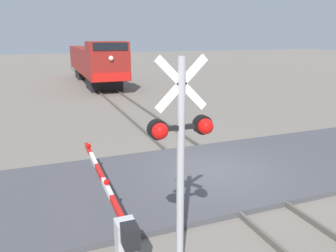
# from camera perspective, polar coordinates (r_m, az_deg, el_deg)

# --- Properties ---
(ground_plane) EXTENTS (160.00, 160.00, 0.00)m
(ground_plane) POSITION_cam_1_polar(r_m,az_deg,el_deg) (11.04, 8.14, -8.29)
(ground_plane) COLOR slate
(rail_track_left) EXTENTS (0.08, 80.00, 0.15)m
(rail_track_left) POSITION_cam_1_polar(r_m,az_deg,el_deg) (10.70, 4.76, -8.54)
(rail_track_left) COLOR #59544C
(rail_track_left) RESTS_ON ground_plane
(rail_track_right) EXTENTS (0.08, 80.00, 0.15)m
(rail_track_right) POSITION_cam_1_polar(r_m,az_deg,el_deg) (11.36, 11.34, -7.33)
(rail_track_right) COLOR #59544C
(rail_track_right) RESTS_ON ground_plane
(road_surface) EXTENTS (36.00, 5.06, 0.15)m
(road_surface) POSITION_cam_1_polar(r_m,az_deg,el_deg) (11.01, 8.16, -7.92)
(road_surface) COLOR #47474C
(road_surface) RESTS_ON ground_plane
(locomotive) EXTENTS (2.99, 15.09, 3.95)m
(locomotive) POSITION_cam_1_polar(r_m,az_deg,el_deg) (32.10, -12.39, 10.68)
(locomotive) COLOR black
(locomotive) RESTS_ON ground_plane
(crossing_signal) EXTENTS (1.18, 0.33, 4.09)m
(crossing_signal) POSITION_cam_1_polar(r_m,az_deg,el_deg) (5.76, 2.30, -3.34)
(crossing_signal) COLOR #ADADB2
(crossing_signal) RESTS_ON ground_plane
(crossing_gate) EXTENTS (0.36, 5.58, 1.22)m
(crossing_gate) POSITION_cam_1_polar(r_m,az_deg,el_deg) (7.13, -8.71, -15.51)
(crossing_gate) COLOR silver
(crossing_gate) RESTS_ON ground_plane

